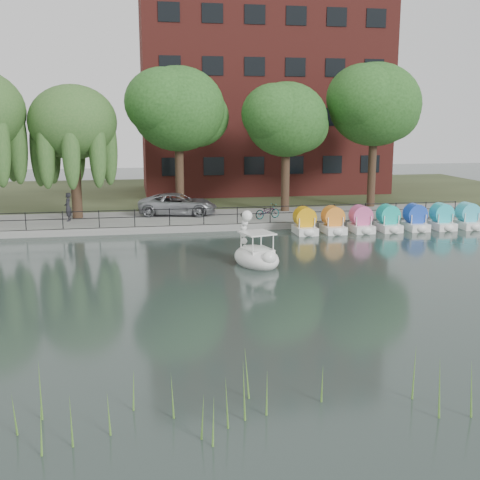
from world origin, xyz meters
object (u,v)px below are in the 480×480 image
object	(u,v)px
bicycle	(267,211)
swan_boat	(256,253)
minivan	(178,203)
pedestrian	(68,205)

from	to	relation	value
bicycle	swan_boat	bearing A→B (deg)	144.65
minivan	pedestrian	distance (m)	6.83
minivan	swan_boat	xyz separation A→B (m)	(2.56, -12.41, -0.68)
swan_boat	bicycle	bearing A→B (deg)	58.05
bicycle	swan_boat	distance (m)	10.36
pedestrian	swan_boat	bearing A→B (deg)	45.17
minivan	bicycle	xyz separation A→B (m)	(5.36, -2.45, -0.30)
pedestrian	swan_boat	xyz separation A→B (m)	(9.28, -11.21, -0.87)
bicycle	pedestrian	size ratio (longest dim) A/B	0.87
pedestrian	swan_boat	world-z (taller)	pedestrian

